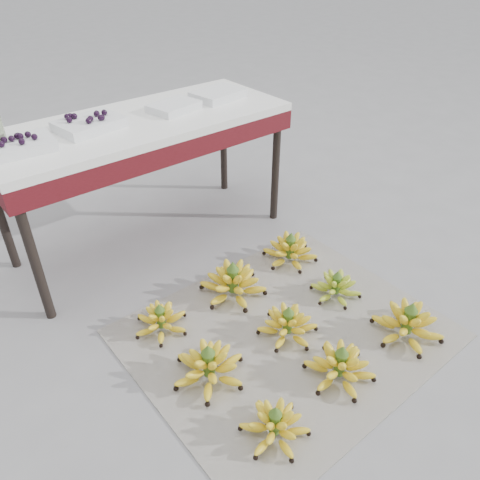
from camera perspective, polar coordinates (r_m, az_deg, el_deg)
ground at (r=2.07m, az=6.82°, el=-11.10°), size 60.00×60.00×0.00m
newspaper_mat at (r=2.05m, az=5.61°, el=-11.26°), size 1.25×1.05×0.01m
bunch_front_left at (r=1.70m, az=4.25°, el=-21.60°), size 0.29×0.29×0.15m
bunch_front_center at (r=1.88m, az=12.07°, el=-14.82°), size 0.33×0.33×0.16m
bunch_front_right at (r=2.11m, az=19.76°, el=-9.61°), size 0.33×0.33×0.18m
bunch_mid_left at (r=1.84m, az=-3.82°, el=-15.13°), size 0.35×0.35×0.17m
bunch_mid_center at (r=2.01m, az=5.83°, el=-10.23°), size 0.29×0.29×0.16m
bunch_mid_right at (r=2.24m, az=11.61°, el=-5.62°), size 0.25×0.25×0.14m
bunch_back_left at (r=2.05m, az=-9.61°, el=-9.65°), size 0.24×0.24×0.14m
bunch_back_center at (r=2.19m, az=-0.86°, el=-5.27°), size 0.32×0.32×0.19m
bunch_back_right at (r=2.42m, az=6.13°, el=-1.30°), size 0.32×0.32×0.17m
vendor_table at (r=2.36m, az=-11.88°, el=12.49°), size 1.44×0.58×0.69m
tray_far_left at (r=2.12m, az=-25.35°, el=10.41°), size 0.28×0.21×0.07m
tray_left at (r=2.25m, az=-17.90°, el=13.36°), size 0.31×0.24×0.07m
tray_right at (r=2.41m, az=-8.05°, el=15.80°), size 0.26×0.21×0.04m
tray_far_right at (r=2.57m, az=-2.71°, el=17.32°), size 0.28×0.22×0.04m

